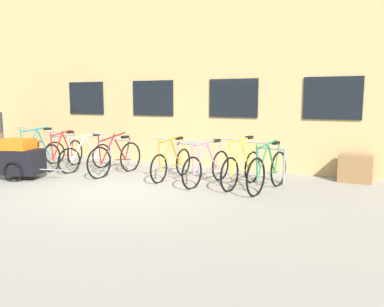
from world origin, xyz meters
name	(u,v)px	position (x,y,z in m)	size (l,w,h in m)	color
ground_plane	(122,190)	(0.00, 0.00, 0.00)	(42.00, 42.00, 0.00)	gray
storefront_building	(233,61)	(0.00, 6.45, 3.09)	(28.00, 6.54, 6.18)	tan
bike_rack	(152,153)	(-0.45, 1.90, 0.49)	(6.61, 0.05, 0.79)	gray
bicycle_orange	(172,163)	(0.36, 1.42, 0.37)	(0.44, 1.71, 1.01)	black
bicycle_maroon	(116,158)	(-1.08, 1.24, 0.40)	(0.44, 1.83, 1.06)	black
bicycle_yellow	(242,168)	(2.08, 1.32, 0.39)	(0.45, 1.69, 1.06)	black
bicycle_red	(64,154)	(-2.85, 1.37, 0.39)	(0.45, 1.73, 1.04)	black
bicycle_white	(86,156)	(-2.11, 1.38, 0.36)	(0.49, 1.65, 0.96)	black
bicycle_teal	(39,152)	(-3.73, 1.34, 0.37)	(0.53, 1.56, 1.10)	black
bicycle_pink	(207,167)	(1.33, 1.24, 0.38)	(0.49, 1.76, 0.98)	black
bicycle_green	(268,171)	(2.66, 1.21, 0.40)	(0.48, 1.78, 1.04)	black
bike_trailer	(20,158)	(-2.74, -0.11, 0.48)	(1.48, 0.83, 0.94)	black
wooden_bench	(18,144)	(-5.78, 2.40, 0.37)	(1.74, 0.40, 0.51)	brown
planter_box	(355,169)	(4.19, 2.85, 0.30)	(0.70, 0.44, 0.60)	olive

